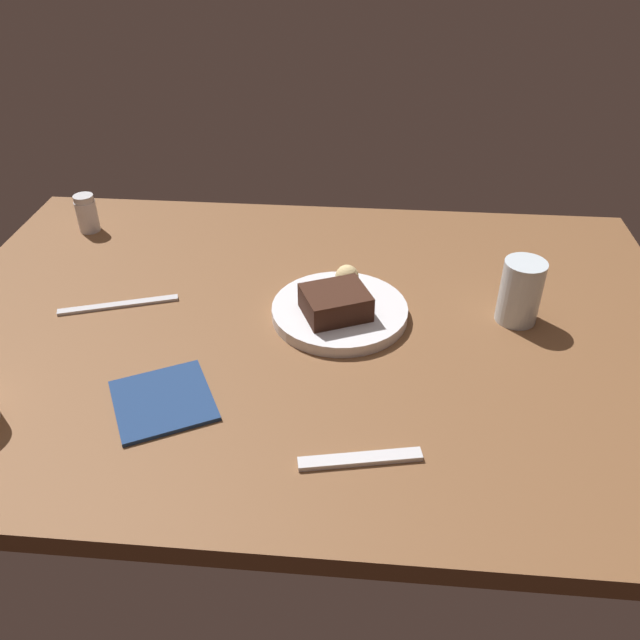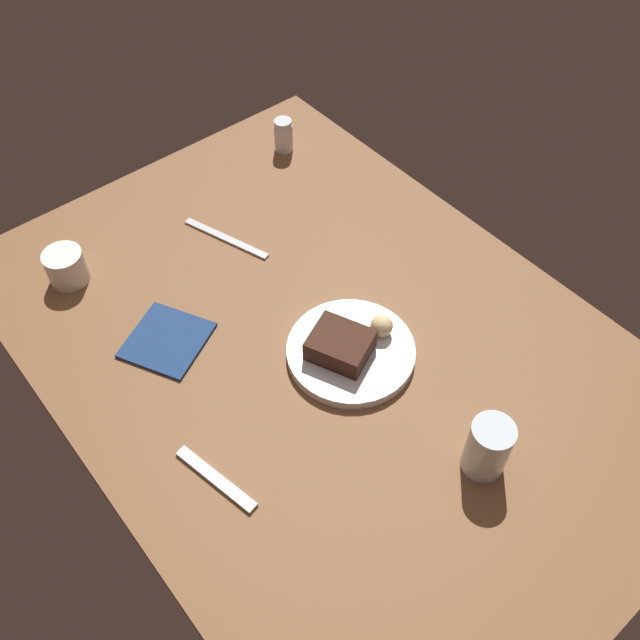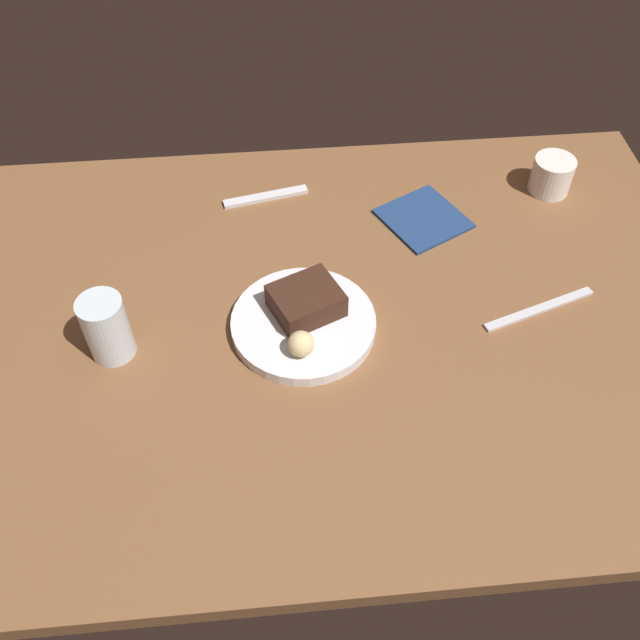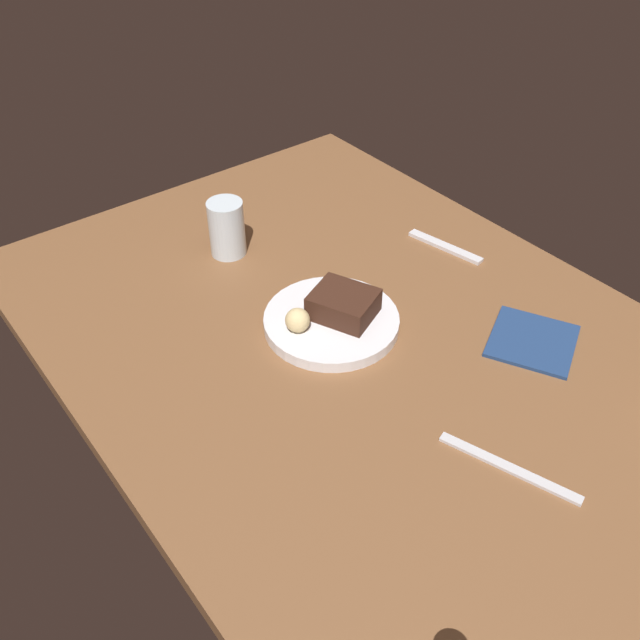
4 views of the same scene
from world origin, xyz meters
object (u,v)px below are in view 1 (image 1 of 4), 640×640
(salt_shaker, at_px, (87,213))
(dessert_spoon, at_px, (360,459))
(butter_knife, at_px, (119,305))
(bread_roll, at_px, (347,276))
(dessert_plate, at_px, (340,311))
(chocolate_cake_slice, at_px, (335,303))
(folded_napkin, at_px, (163,400))
(water_glass, at_px, (520,292))

(salt_shaker, xyz_separation_m, dessert_spoon, (-0.55, 0.56, -0.03))
(dessert_spoon, height_order, butter_knife, dessert_spoon)
(butter_knife, bearing_deg, bread_roll, -8.93)
(dessert_plate, height_order, chocolate_cake_slice, chocolate_cake_slice)
(bread_roll, distance_m, salt_shaker, 0.55)
(dessert_plate, bearing_deg, folded_napkin, 44.81)
(bread_roll, bearing_deg, butter_knife, 9.64)
(chocolate_cake_slice, height_order, folded_napkin, chocolate_cake_slice)
(butter_knife, bearing_deg, dessert_spoon, -55.21)
(chocolate_cake_slice, relative_size, bread_roll, 2.51)
(dessert_plate, relative_size, folded_napkin, 1.68)
(chocolate_cake_slice, distance_m, butter_knife, 0.36)
(dessert_plate, distance_m, dessert_spoon, 0.31)
(folded_napkin, bearing_deg, salt_shaker, -59.03)
(water_glass, distance_m, dessert_spoon, 0.40)
(bread_roll, xyz_separation_m, water_glass, (-0.27, 0.04, 0.01))
(water_glass, distance_m, butter_knife, 0.64)
(dessert_plate, bearing_deg, water_glass, -176.52)
(water_glass, xyz_separation_m, folded_napkin, (0.50, 0.24, -0.05))
(dessert_plate, distance_m, salt_shaker, 0.57)
(chocolate_cake_slice, bearing_deg, salt_shaker, -28.86)
(butter_knife, distance_m, folded_napkin, 0.26)
(salt_shaker, bearing_deg, folded_napkin, 120.97)
(bread_roll, relative_size, folded_napkin, 0.30)
(chocolate_cake_slice, height_order, dessert_spoon, chocolate_cake_slice)
(dessert_plate, xyz_separation_m, water_glass, (-0.28, -0.02, 0.04))
(salt_shaker, xyz_separation_m, water_glass, (-0.78, 0.24, 0.02))
(water_glass, relative_size, folded_napkin, 0.80)
(chocolate_cake_slice, relative_size, water_glass, 0.93)
(water_glass, relative_size, dessert_spoon, 0.68)
(salt_shaker, bearing_deg, water_glass, 163.14)
(dessert_plate, height_order, butter_knife, dessert_plate)
(water_glass, xyz_separation_m, dessert_spoon, (0.23, 0.32, -0.05))
(folded_napkin, bearing_deg, dessert_spoon, 162.93)
(dessert_plate, relative_size, butter_knife, 1.13)
(salt_shaker, xyz_separation_m, butter_knife, (-0.15, 0.26, -0.03))
(water_glass, xyz_separation_m, butter_knife, (0.64, 0.02, -0.05))
(water_glass, bearing_deg, bread_roll, -9.18)
(water_glass, height_order, folded_napkin, water_glass)
(dessert_plate, distance_m, folded_napkin, 0.31)
(folded_napkin, bearing_deg, bread_roll, -129.30)
(dessert_plate, xyz_separation_m, dessert_spoon, (-0.04, 0.30, -0.01))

